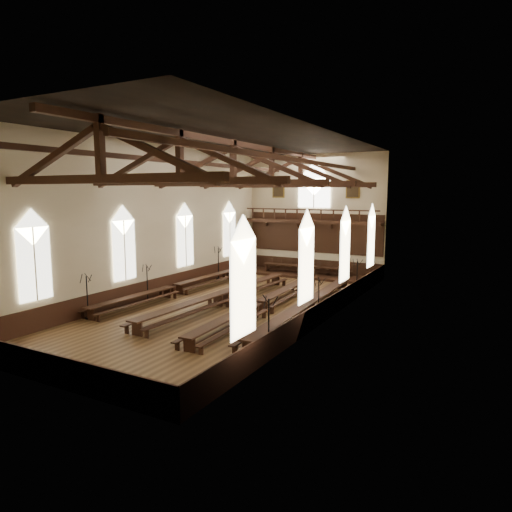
{
  "coord_description": "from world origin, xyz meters",
  "views": [
    {
      "loc": [
        14.11,
        -23.09,
        6.9
      ],
      "look_at": [
        0.7,
        1.5,
        2.94
      ],
      "focal_mm": 32.0,
      "sensor_mm": 36.0,
      "label": 1
    }
  ],
  "objects": [
    {
      "name": "portraits",
      "position": [
        0.0,
        12.9,
        7.1
      ],
      "size": [
        7.75,
        0.09,
        1.45
      ],
      "color": "brown",
      "rests_on": "room_walls"
    },
    {
      "name": "refectory_row_a",
      "position": [
        -5.0,
        0.45,
        0.53
      ],
      "size": [
        1.69,
        14.27,
        0.73
      ],
      "color": "#3B1C13",
      "rests_on": "ground"
    },
    {
      "name": "candelabrum_right_mid",
      "position": [
        5.55,
        -0.31,
        0.71
      ],
      "size": [
        0.69,
        0.69,
        2.34
      ],
      "color": "black",
      "rests_on": "ground"
    },
    {
      "name": "high_chairs",
      "position": [
        -0.11,
        12.11,
        0.7
      ],
      "size": [
        7.64,
        0.44,
        0.94
      ],
      "color": "#3B1C13",
      "rests_on": "dais"
    },
    {
      "name": "candelabrum_left_far",
      "position": [
        -5.55,
        6.73,
        0.8
      ],
      "size": [
        0.78,
        0.78,
        2.63
      ],
      "color": "black",
      "rests_on": "ground"
    },
    {
      "name": "roof_trusses",
      "position": [
        0.0,
        -0.0,
        8.22
      ],
      "size": [
        11.7,
        25.7,
        2.8
      ],
      "color": "#3B1C13",
      "rests_on": "room_walls"
    },
    {
      "name": "end_window",
      "position": [
        0.0,
        12.9,
        7.22
      ],
      "size": [
        2.8,
        0.12,
        3.8
      ],
      "color": "white",
      "rests_on": "room_walls"
    },
    {
      "name": "dais",
      "position": [
        -0.11,
        11.4,
        0.1
      ],
      "size": [
        11.4,
        2.88,
        0.19
      ],
      "primitive_type": "cube",
      "color": "#35190F",
      "rests_on": "ground"
    },
    {
      "name": "ground",
      "position": [
        0.0,
        0.0,
        0.0
      ],
      "size": [
        26.0,
        26.0,
        0.0
      ],
      "primitive_type": "plane",
      "color": "brown",
      "rests_on": "ground"
    },
    {
      "name": "candelabrum_right_near",
      "position": [
        5.55,
        -6.26,
        0.77
      ],
      "size": [
        0.77,
        0.73,
        2.54
      ],
      "color": "black",
      "rests_on": "ground"
    },
    {
      "name": "candelabrum_left_mid",
      "position": [
        -5.55,
        -1.48,
        0.72
      ],
      "size": [
        0.63,
        0.72,
        2.36
      ],
      "color": "black",
      "rests_on": "ground"
    },
    {
      "name": "candelabrum_right_far",
      "position": [
        5.55,
        6.95,
        0.73
      ],
      "size": [
        0.72,
        0.7,
        2.39
      ],
      "color": "black",
      "rests_on": "ground"
    },
    {
      "name": "refectory_row_c",
      "position": [
        2.18,
        -0.99,
        0.54
      ],
      "size": [
        1.81,
        14.4,
        0.74
      ],
      "color": "#3B1C13",
      "rests_on": "ground"
    },
    {
      "name": "high_table",
      "position": [
        -0.11,
        11.4,
        0.76
      ],
      "size": [
        7.24,
        1.31,
        0.68
      ],
      "color": "#3B1C13",
      "rests_on": "dais"
    },
    {
      "name": "room_walls",
      "position": [
        0.0,
        0.0,
        6.46
      ],
      "size": [
        26.0,
        26.0,
        26.0
      ],
      "color": "beige",
      "rests_on": "ground"
    },
    {
      "name": "candelabrum_left_near",
      "position": [
        -5.55,
        -6.23,
        0.76
      ],
      "size": [
        0.68,
        0.77,
        2.51
      ],
      "color": "black",
      "rests_on": "ground"
    },
    {
      "name": "refectory_row_d",
      "position": [
        4.74,
        0.1,
        0.6
      ],
      "size": [
        1.97,
        15.09,
        0.82
      ],
      "color": "#3B1C13",
      "rests_on": "ground"
    },
    {
      "name": "side_windows",
      "position": [
        -0.0,
        -0.0,
        3.74
      ],
      "size": [
        11.85,
        19.8,
        4.5
      ],
      "color": "white",
      "rests_on": "room_walls"
    },
    {
      "name": "wainscot_band",
      "position": [
        0.0,
        0.0,
        0.6
      ],
      "size": [
        12.0,
        26.0,
        1.2
      ],
      "color": "#35190F",
      "rests_on": "ground"
    },
    {
      "name": "minstrels_gallery",
      "position": [
        0.0,
        12.66,
        3.91
      ],
      "size": [
        11.8,
        1.24,
        3.7
      ],
      "color": "#3B1C13",
      "rests_on": "room_walls"
    },
    {
      "name": "refectory_row_b",
      "position": [
        -0.85,
        -0.11,
        0.58
      ],
      "size": [
        1.89,
        14.9,
        0.8
      ],
      "color": "#3B1C13",
      "rests_on": "ground"
    }
  ]
}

